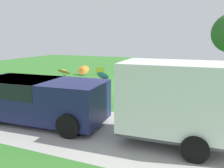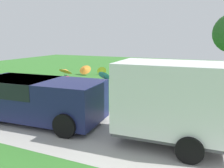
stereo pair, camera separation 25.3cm
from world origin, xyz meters
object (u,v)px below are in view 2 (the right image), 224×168
at_px(park_bench, 197,99).
at_px(parasol_orange_1, 66,71).
at_px(box_trailer_white, 176,100).
at_px(parasol_purple_0, 131,91).
at_px(parasol_red_1, 64,79).
at_px(parasol_blue_0, 105,75).
at_px(parasol_red_2, 128,78).
at_px(parasol_orange_0, 85,69).
at_px(parasol_teal_0, 70,79).
at_px(parasol_pink_1, 189,86).
at_px(parasol_yellow_0, 102,70).
at_px(van_dark, 36,96).

height_order(park_bench, parasol_orange_1, park_bench).
relative_size(box_trailer_white, park_bench, 1.98).
xyz_separation_m(box_trailer_white, parasol_purple_0, (2.90, -4.53, -0.99)).
bearing_deg(parasol_red_1, parasol_blue_0, -101.58).
xyz_separation_m(parasol_blue_0, parasol_red_2, (-2.07, 0.83, 0.02)).
height_order(park_bench, parasol_orange_0, park_bench).
relative_size(parasol_teal_0, parasol_pink_1, 1.49).
relative_size(parasol_orange_0, parasol_orange_1, 0.99).
height_order(parasol_teal_0, parasol_red_1, parasol_red_1).
bearing_deg(parasol_yellow_0, parasol_teal_0, 88.41).
bearing_deg(park_bench, parasol_red_1, -6.70).
relative_size(parasol_orange_0, parasol_purple_0, 1.17).
height_order(parasol_yellow_0, parasol_pink_1, parasol_yellow_0).
relative_size(park_bench, parasol_pink_1, 2.49).
distance_m(parasol_pink_1, parasol_purple_0, 3.53).
xyz_separation_m(park_bench, parasol_blue_0, (6.51, -4.62, -0.09)).
xyz_separation_m(parasol_orange_0, parasol_pink_1, (-8.22, 2.66, -0.18)).
bearing_deg(parasol_pink_1, parasol_orange_1, -4.98).
distance_m(parasol_orange_1, parasol_pink_1, 8.76).
bearing_deg(parasol_pink_1, parasol_teal_0, 7.91).
bearing_deg(box_trailer_white, park_bench, -94.78).
bearing_deg(parasol_blue_0, box_trailer_white, 126.69).
bearing_deg(parasol_orange_0, van_dark, 110.69).
xyz_separation_m(parasol_yellow_0, parasol_red_2, (-3.28, 2.78, 0.03)).
bearing_deg(parasol_pink_1, parasol_blue_0, -12.88).
xyz_separation_m(park_bench, parasol_pink_1, (0.66, -3.28, -0.16)).
xyz_separation_m(parasol_red_2, parasol_purple_0, (-1.22, 2.96, -0.06)).
xyz_separation_m(park_bench, parasol_teal_0, (7.83, -2.29, -0.08)).
bearing_deg(parasol_pink_1, parasol_orange_0, -17.93).
height_order(parasol_teal_0, parasol_purple_0, parasol_teal_0).
bearing_deg(parasol_red_1, box_trailer_white, 146.85).
height_order(parasol_orange_0, parasol_red_2, parasol_orange_0).
bearing_deg(box_trailer_white, parasol_yellow_0, -54.21).
relative_size(parasol_blue_0, parasol_orange_1, 0.91).
bearing_deg(parasol_orange_0, park_bench, 146.21).
xyz_separation_m(box_trailer_white, parasol_red_2, (4.12, -7.49, -0.92)).
xyz_separation_m(parasol_orange_1, parasol_pink_1, (-8.72, 0.76, -0.28)).
xyz_separation_m(parasol_yellow_0, parasol_purple_0, (-4.50, 5.74, -0.04)).
relative_size(van_dark, parasol_yellow_0, 5.53).
bearing_deg(parasol_blue_0, parasol_orange_0, -29.12).
distance_m(van_dark, parasol_orange_1, 8.81).
bearing_deg(park_bench, box_trailer_white, 85.22).
relative_size(parasol_teal_0, parasol_red_1, 0.91).
bearing_deg(parasol_red_2, parasol_red_1, 45.87).
xyz_separation_m(van_dark, parasol_red_1, (2.05, -4.58, -0.30)).
relative_size(van_dark, parasol_pink_1, 7.08).
distance_m(parasol_blue_0, parasol_pink_1, 5.99).
bearing_deg(park_bench, parasol_purple_0, -14.53).
xyz_separation_m(van_dark, parasol_pink_1, (-4.57, -7.01, -0.60)).
bearing_deg(parasol_yellow_0, parasol_orange_1, 56.53).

